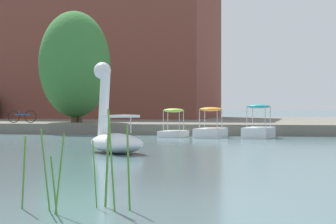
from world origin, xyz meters
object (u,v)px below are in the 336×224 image
at_px(tree_willow_near_path, 75,64).
at_px(swan_boat, 114,132).
at_px(person_on_path, 80,107).
at_px(bicycle_parked, 22,117).
at_px(pedal_boat_orange, 211,128).
at_px(pedal_boat_lime, 173,128).
at_px(pedal_boat_teal, 259,127).

bearing_deg(tree_willow_near_path, swan_boat, -67.43).
bearing_deg(tree_willow_near_path, person_on_path, -22.42).
bearing_deg(person_on_path, bicycle_parked, -150.27).
bearing_deg(pedal_boat_orange, tree_willow_near_path, 150.49).
xyz_separation_m(person_on_path, bicycle_parked, (-2.91, -1.66, -0.54)).
height_order(person_on_path, bicycle_parked, person_on_path).
bearing_deg(bicycle_parked, pedal_boat_orange, -15.24).
bearing_deg(pedal_boat_orange, pedal_boat_lime, 179.62).
height_order(swan_boat, pedal_boat_orange, swan_boat).
bearing_deg(pedal_boat_teal, pedal_boat_orange, 175.67).
height_order(pedal_boat_orange, pedal_boat_lime, pedal_boat_orange).
distance_m(tree_willow_near_path, person_on_path, 2.55).
xyz_separation_m(pedal_boat_orange, tree_willow_near_path, (-8.53, 4.83, 3.58)).
xyz_separation_m(pedal_boat_teal, pedal_boat_orange, (-2.33, 0.18, -0.07)).
relative_size(pedal_boat_teal, pedal_boat_orange, 1.00).
distance_m(pedal_boat_teal, pedal_boat_lime, 4.19).
distance_m(pedal_boat_orange, tree_willow_near_path, 10.44).
bearing_deg(pedal_boat_lime, bicycle_parked, 161.94).
height_order(pedal_boat_teal, pedal_boat_orange, pedal_boat_teal).
height_order(tree_willow_near_path, bicycle_parked, tree_willow_near_path).
relative_size(pedal_boat_lime, person_on_path, 1.16).
bearing_deg(person_on_path, pedal_boat_orange, -29.79).
bearing_deg(swan_boat, pedal_boat_lime, 88.79).
xyz_separation_m(swan_boat, pedal_boat_lime, (0.23, 10.70, -0.24)).
bearing_deg(bicycle_parked, pedal_boat_lime, -18.06).
bearing_deg(pedal_boat_orange, pedal_boat_teal, -4.33).
bearing_deg(bicycle_parked, tree_willow_near_path, 35.25).
distance_m(pedal_boat_orange, bicycle_parked, 11.51).
distance_m(pedal_boat_orange, pedal_boat_lime, 1.86).
distance_m(swan_boat, pedal_boat_teal, 11.40).
height_order(pedal_boat_orange, person_on_path, person_on_path).
bearing_deg(pedal_boat_lime, pedal_boat_teal, -2.58).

